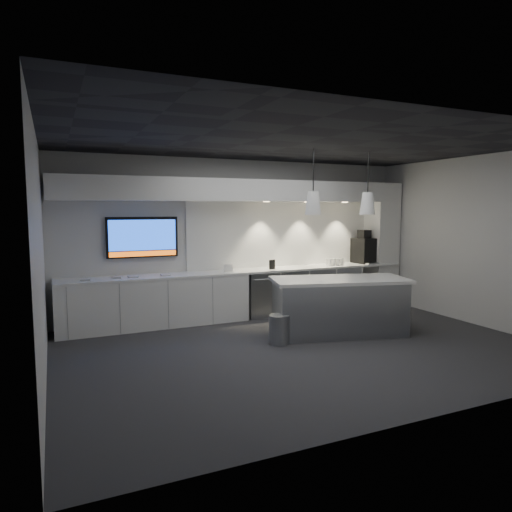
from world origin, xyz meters
name	(u,v)px	position (x,y,z in m)	size (l,w,h in m)	color
floor	(304,348)	(0.00, 0.00, 0.00)	(7.00, 7.00, 0.00)	#2F2F31
ceiling	(307,143)	(0.00, 0.00, 3.00)	(7.00, 7.00, 0.00)	black
wall_back	(241,238)	(0.00, 2.50, 1.50)	(7.00, 7.00, 0.00)	silver
wall_front	(438,268)	(0.00, -2.50, 1.50)	(7.00, 7.00, 0.00)	silver
wall_left	(40,258)	(-3.50, 0.00, 1.50)	(7.00, 7.00, 0.00)	silver
wall_right	(477,241)	(3.50, 0.00, 1.50)	(7.00, 7.00, 0.00)	silver
back_counter	(247,271)	(0.00, 2.17, 0.88)	(6.80, 0.65, 0.04)	white
left_base_cabinets	(156,302)	(-1.75, 2.17, 0.43)	(3.30, 0.63, 0.86)	white
fridge_unit_a	(259,294)	(0.25, 2.17, 0.42)	(0.60, 0.61, 0.85)	gray
fridge_unit_b	(288,291)	(0.88, 2.17, 0.42)	(0.60, 0.61, 0.85)	gray
fridge_unit_c	(315,289)	(1.51, 2.17, 0.42)	(0.60, 0.61, 0.85)	gray
fridge_unit_d	(341,287)	(2.14, 2.17, 0.42)	(0.60, 0.61, 0.85)	gray
backsplash	(295,234)	(1.20, 2.48, 1.55)	(4.60, 0.03, 1.30)	white
soffit	(246,191)	(0.00, 2.20, 2.40)	(6.90, 0.60, 0.40)	white
column	(381,244)	(3.20, 2.20, 1.30)	(0.55, 0.55, 2.60)	white
wall_tv	(143,237)	(-1.90, 2.45, 1.56)	(1.25, 0.07, 0.72)	black
island	(339,306)	(0.90, 0.43, 0.47)	(2.36, 1.48, 0.93)	gray
bin	(279,329)	(-0.25, 0.34, 0.22)	(0.32, 0.32, 0.45)	gray
coffee_machine	(364,249)	(2.74, 2.20, 1.19)	(0.43, 0.59, 0.71)	black
sign_black	(272,264)	(0.49, 2.11, 0.99)	(0.14, 0.02, 0.18)	black
sign_white	(228,268)	(-0.41, 2.09, 0.97)	(0.18, 0.02, 0.14)	white
cup_cluster	(335,262)	(1.92, 2.09, 0.97)	(0.36, 0.17, 0.14)	white
tray_a	(85,280)	(-2.90, 2.12, 0.91)	(0.16, 0.16, 0.03)	#B7B7B7
tray_b	(117,277)	(-2.39, 2.17, 0.91)	(0.16, 0.16, 0.03)	#B7B7B7
tray_c	(133,277)	(-2.14, 2.11, 0.91)	(0.16, 0.16, 0.03)	#B7B7B7
tray_d	(165,275)	(-1.58, 2.11, 0.91)	(0.16, 0.16, 0.03)	#B7B7B7
pendant_left	(313,203)	(0.38, 0.43, 2.15)	(0.26, 0.26, 1.06)	white
pendant_right	(367,203)	(1.42, 0.43, 2.15)	(0.26, 0.26, 1.06)	white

